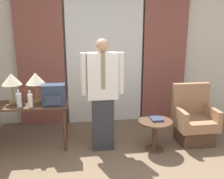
% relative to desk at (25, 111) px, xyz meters
% --- Properties ---
extents(wall_back, '(10.00, 0.06, 2.70)m').
position_rel_desk_xyz_m(wall_back, '(1.35, 1.13, 0.73)').
color(wall_back, silver).
rests_on(wall_back, ground_plane).
extents(curtain_sheer_center, '(1.45, 0.06, 2.58)m').
position_rel_desk_xyz_m(curtain_sheer_center, '(1.35, 1.00, 0.67)').
color(curtain_sheer_center, white).
rests_on(curtain_sheer_center, ground_plane).
extents(curtain_drape_left, '(0.87, 0.06, 2.58)m').
position_rel_desk_xyz_m(curtain_drape_left, '(0.15, 1.00, 0.67)').
color(curtain_drape_left, brown).
rests_on(curtain_drape_left, ground_plane).
extents(curtain_drape_right, '(0.87, 0.06, 2.58)m').
position_rel_desk_xyz_m(curtain_drape_right, '(2.55, 1.00, 0.67)').
color(curtain_drape_right, brown).
rests_on(curtain_drape_right, ground_plane).
extents(desk, '(1.30, 0.49, 0.73)m').
position_rel_desk_xyz_m(desk, '(0.00, 0.00, 0.00)').
color(desk, '#4C3323').
rests_on(desk, ground_plane).
extents(table_lamp_left, '(0.30, 0.30, 0.46)m').
position_rel_desk_xyz_m(table_lamp_left, '(-0.17, 0.08, 0.47)').
color(table_lamp_left, '#9E7F47').
rests_on(table_lamp_left, desk).
extents(table_lamp_right, '(0.30, 0.30, 0.46)m').
position_rel_desk_xyz_m(table_lamp_right, '(0.17, 0.08, 0.47)').
color(table_lamp_right, '#9E7F47').
rests_on(table_lamp_right, desk).
extents(bottle_near_edge, '(0.08, 0.08, 0.26)m').
position_rel_desk_xyz_m(bottle_near_edge, '(-0.05, -0.12, 0.22)').
color(bottle_near_edge, silver).
rests_on(bottle_near_edge, desk).
extents(bottle_by_lamp, '(0.07, 0.07, 0.25)m').
position_rel_desk_xyz_m(bottle_by_lamp, '(0.12, -0.16, 0.22)').
color(bottle_by_lamp, silver).
rests_on(bottle_by_lamp, desk).
extents(backpack, '(0.34, 0.24, 0.32)m').
position_rel_desk_xyz_m(backpack, '(0.45, -0.11, 0.27)').
color(backpack, '#2D384C').
rests_on(backpack, desk).
extents(person, '(0.65, 0.21, 1.72)m').
position_rel_desk_xyz_m(person, '(1.18, -0.18, 0.31)').
color(person, '#2D2D33').
rests_on(person, ground_plane).
extents(armchair, '(0.63, 0.55, 0.96)m').
position_rel_desk_xyz_m(armchair, '(2.69, -0.15, -0.27)').
color(armchair, '#4C3323').
rests_on(armchair, ground_plane).
extents(side_table, '(0.52, 0.52, 0.48)m').
position_rel_desk_xyz_m(side_table, '(1.97, -0.34, -0.29)').
color(side_table, '#4C3323').
rests_on(side_table, ground_plane).
extents(book, '(0.18, 0.20, 0.03)m').
position_rel_desk_xyz_m(book, '(1.99, -0.31, -0.12)').
color(book, '#2D334C').
rests_on(book, side_table).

